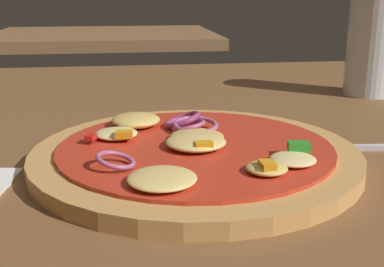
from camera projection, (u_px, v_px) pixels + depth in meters
The scene contains 5 objects.
dining_table at pixel (139, 175), 0.43m from camera, with size 1.16×1.08×0.03m.
pizza at pixel (194, 153), 0.41m from camera, with size 0.27×0.27×0.03m.
fork at pixel (381, 147), 0.44m from camera, with size 0.17×0.03×0.01m.
beer_glass at pixel (372, 50), 0.66m from camera, with size 0.07×0.07×0.14m.
background_table at pixel (104, 37), 1.68m from camera, with size 0.75×0.60×0.03m.
Camera 1 is at (-0.01, -0.41, 0.18)m, focal length 45.77 mm.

